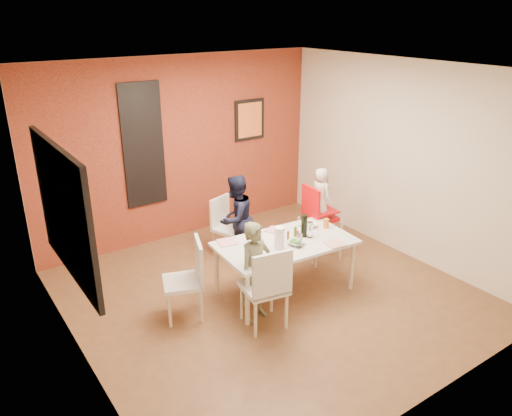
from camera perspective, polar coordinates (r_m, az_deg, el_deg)
ground at (r=6.27m, az=1.59°, el=-9.79°), size 4.50×4.50×0.00m
ceiling at (r=5.37m, az=1.89°, el=15.55°), size 4.50×4.50×0.02m
wall_back at (r=7.52m, az=-8.56°, el=6.69°), size 4.50×0.02×2.70m
wall_front at (r=4.25m, az=20.17°, el=-6.80°), size 4.50×0.02×2.70m
wall_left at (r=4.80m, az=-20.52°, el=-3.49°), size 0.02×4.50×2.70m
wall_right at (r=7.18m, az=16.40°, el=5.31°), size 0.02×4.50×2.70m
brick_accent_wall at (r=7.51m, az=-8.49°, el=6.65°), size 4.50×0.02×2.70m
picture_window_frame at (r=4.91m, az=-21.11°, el=-0.45°), size 0.05×1.70×1.30m
picture_window_pane at (r=4.91m, az=-20.94°, el=-0.41°), size 0.02×1.55×1.15m
glassblock_strip at (r=7.22m, az=-12.78°, el=6.98°), size 0.55×0.03×1.70m
glassblock_surround at (r=7.21m, az=-12.76°, el=6.97°), size 0.60×0.03×1.76m
art_print_frame at (r=8.00m, az=-0.75°, el=10.05°), size 0.54×0.03×0.64m
art_print_canvas at (r=7.99m, az=-0.69°, el=10.03°), size 0.44×0.01×0.54m
dining_table at (r=6.04m, az=3.37°, el=-4.39°), size 1.70×1.03×0.68m
chair_near at (r=5.39m, az=1.32°, el=-8.76°), size 0.53×0.53×0.98m
chair_far at (r=7.06m, az=-3.50°, el=-1.72°), size 0.50×0.50×0.84m
chair_left at (r=5.67m, az=-7.56°, el=-7.62°), size 0.55×0.55×0.93m
high_chair at (r=6.87m, az=7.06°, el=-0.86°), size 0.49×0.49×1.09m
child_near at (r=5.55m, az=-0.05°, el=-7.30°), size 0.47×0.35×1.17m
child_far at (r=6.83m, az=-2.34°, el=-1.21°), size 0.72×0.65×1.23m
toddler at (r=6.77m, az=7.40°, el=1.75°), size 0.22×0.34×0.68m
plate_near_left at (r=5.57m, az=2.51°, el=-6.01°), size 0.31×0.31×0.01m
plate_far_mid at (r=6.30m, az=2.14°, el=-2.54°), size 0.26×0.26×0.01m
plate_near_right at (r=6.02m, az=9.01°, el=-4.03°), size 0.25×0.25×0.01m
plate_far_left at (r=5.99m, az=-3.30°, el=-3.90°), size 0.27×0.27×0.01m
salad_bowl_a at (r=5.95m, az=4.59°, el=-3.96°), size 0.24×0.24×0.05m
salad_bowl_b at (r=6.43m, az=5.98°, el=-1.93°), size 0.24×0.24×0.05m
wine_bottle at (r=6.11m, az=5.52°, el=-2.04°), size 0.07×0.07×0.28m
wine_glass_a at (r=5.85m, az=4.99°, el=-3.74°), size 0.06×0.06×0.18m
wine_glass_b at (r=6.12m, az=6.20°, el=-2.48°), size 0.07×0.07×0.20m
paper_towel_roll at (r=5.80m, az=2.69°, el=-3.41°), size 0.12×0.12×0.27m
condiment_red at (r=6.04m, az=4.79°, el=-3.14°), size 0.03×0.03×0.13m
condiment_green at (r=6.09m, az=4.51°, el=-2.79°), size 0.04×0.04×0.15m
condiment_brown at (r=6.01m, az=3.68°, el=-3.23°), size 0.03×0.03×0.13m
sippy_cup at (r=6.42m, az=8.02°, el=-1.75°), size 0.07×0.07×0.12m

